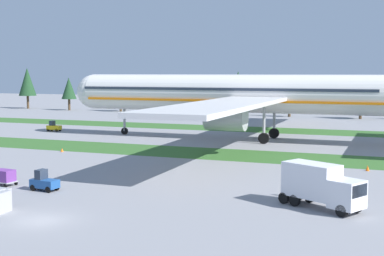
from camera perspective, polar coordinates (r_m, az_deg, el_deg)
ground_plane at (r=42.04m, az=-15.66°, el=-9.42°), size 400.00×400.00×0.00m
grass_strip_near at (r=73.56m, az=1.26°, el=-2.67°), size 320.00×10.26×0.01m
grass_strip_far at (r=104.55m, az=7.24°, el=-0.18°), size 320.00×10.26×0.01m
airliner at (r=87.47m, az=6.86°, el=3.62°), size 66.06×80.73×21.10m
baggage_tug at (r=52.16m, az=-15.36°, el=-5.52°), size 2.72×1.56×1.97m
cargo_dolly_lead at (r=55.58m, az=-19.24°, el=-4.84°), size 2.34×1.71×1.55m
catering_truck at (r=44.87m, az=13.44°, el=-5.83°), size 7.22×5.31×3.58m
pushback_tractor at (r=104.35m, az=-14.40°, el=0.12°), size 2.60×1.30×1.97m
ground_crew_marshaller at (r=48.59m, az=10.76°, el=-6.09°), size 0.46×0.39×1.74m
taxiway_marker_0 at (r=76.91m, az=-13.56°, el=-2.27°), size 0.44×0.44×0.52m
taxiway_marker_1 at (r=63.49m, az=18.06°, el=-4.04°), size 0.44×0.44×0.65m
distant_tree_line at (r=137.70m, az=8.73°, el=4.12°), size 167.50×10.34×12.43m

